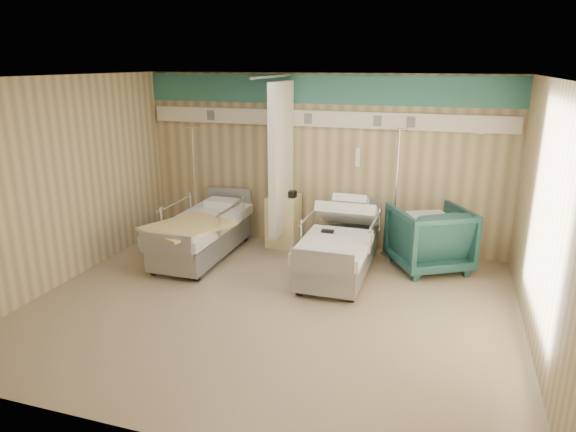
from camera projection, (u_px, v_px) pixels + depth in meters
The scene contains 13 objects.
ground at pixel (271, 306), 6.49m from camera, with size 6.00×5.00×0.00m, color #86765C.
room_walls at pixel (274, 157), 6.19m from camera, with size 6.04×5.04×2.82m.
bed_right at pixel (340, 253), 7.41m from camera, with size 1.00×2.16×0.63m, color white, non-canonical shape.
bed_left at pixel (202, 238), 8.05m from camera, with size 1.00×2.16×0.63m, color white, non-canonical shape.
bedside_cabinet at pixel (283, 221), 8.53m from camera, with size 0.50×0.48×0.85m, color #F0DE96.
visitor_armchair at pixel (429, 238), 7.56m from camera, with size 1.02×1.05×0.95m, color #1B4544.
waffle_blanket at pixel (430, 205), 7.40m from camera, with size 0.55×0.49×0.06m, color silver.
iv_stand_right at pixel (393, 231), 8.06m from camera, with size 0.36×0.36×2.02m.
iv_stand_left at pixel (197, 217), 8.85m from camera, with size 0.35×0.35×1.95m.
call_remote at pixel (328, 231), 7.30m from camera, with size 0.17×0.08×0.04m, color black.
tan_blanket at pixel (188, 226), 7.53m from camera, with size 0.93×1.17×0.04m, color tan.
toiletry_bag at pixel (290, 194), 8.33m from camera, with size 0.20×0.13×0.11m, color black.
white_cup at pixel (274, 191), 8.52m from camera, with size 0.08×0.08×0.12m, color white.
Camera 1 is at (1.99, -5.54, 2.97)m, focal length 32.00 mm.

